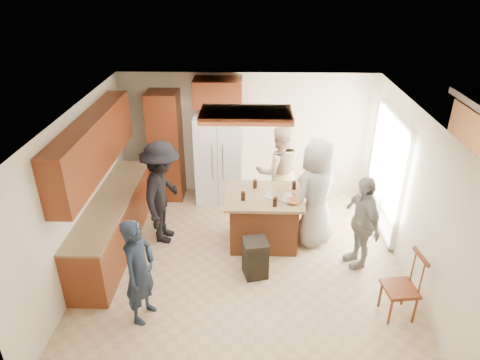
{
  "coord_description": "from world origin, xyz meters",
  "views": [
    {
      "loc": [
        0.07,
        -5.57,
        4.37
      ],
      "look_at": [
        -0.1,
        0.69,
        1.15
      ],
      "focal_mm": 32.0,
      "sensor_mm": 36.0,
      "label": 1
    }
  ],
  "objects_px": {
    "person_counter": "(163,193)",
    "kitchen_island": "(263,218)",
    "person_front_left": "(139,271)",
    "person_side_right": "(362,222)",
    "refrigerator": "(219,158)",
    "person_behind_right": "(316,193)",
    "spindle_chair": "(402,288)",
    "person_behind_left": "(279,172)",
    "trash_bin": "(255,258)"
  },
  "relations": [
    {
      "from": "person_front_left",
      "to": "person_behind_left",
      "type": "height_order",
      "value": "person_behind_left"
    },
    {
      "from": "person_side_right",
      "to": "person_behind_right",
      "type": "bearing_deg",
      "value": -149.35
    },
    {
      "from": "person_side_right",
      "to": "spindle_chair",
      "type": "height_order",
      "value": "person_side_right"
    },
    {
      "from": "person_counter",
      "to": "kitchen_island",
      "type": "relative_size",
      "value": 1.42
    },
    {
      "from": "person_counter",
      "to": "spindle_chair",
      "type": "height_order",
      "value": "person_counter"
    },
    {
      "from": "person_front_left",
      "to": "refrigerator",
      "type": "relative_size",
      "value": 0.85
    },
    {
      "from": "person_side_right",
      "to": "kitchen_island",
      "type": "height_order",
      "value": "person_side_right"
    },
    {
      "from": "person_front_left",
      "to": "person_behind_right",
      "type": "height_order",
      "value": "person_behind_right"
    },
    {
      "from": "person_behind_left",
      "to": "spindle_chair",
      "type": "bearing_deg",
      "value": 109.47
    },
    {
      "from": "person_side_right",
      "to": "refrigerator",
      "type": "xyz_separation_m",
      "value": [
        -2.35,
        2.07,
        0.12
      ]
    },
    {
      "from": "person_behind_right",
      "to": "trash_bin",
      "type": "height_order",
      "value": "person_behind_right"
    },
    {
      "from": "person_behind_right",
      "to": "person_behind_left",
      "type": "bearing_deg",
      "value": -100.16
    },
    {
      "from": "person_counter",
      "to": "spindle_chair",
      "type": "bearing_deg",
      "value": -109.87
    },
    {
      "from": "person_behind_right",
      "to": "trash_bin",
      "type": "xyz_separation_m",
      "value": [
        -1.0,
        -0.94,
        -0.63
      ]
    },
    {
      "from": "trash_bin",
      "to": "person_counter",
      "type": "bearing_deg",
      "value": 148.78
    },
    {
      "from": "person_behind_right",
      "to": "trash_bin",
      "type": "distance_m",
      "value": 1.51
    },
    {
      "from": "person_front_left",
      "to": "person_side_right",
      "type": "relative_size",
      "value": 0.99
    },
    {
      "from": "kitchen_island",
      "to": "trash_bin",
      "type": "bearing_deg",
      "value": -98.94
    },
    {
      "from": "kitchen_island",
      "to": "person_behind_left",
      "type": "bearing_deg",
      "value": 73.23
    },
    {
      "from": "person_behind_right",
      "to": "spindle_chair",
      "type": "distance_m",
      "value": 2.03
    },
    {
      "from": "person_front_left",
      "to": "kitchen_island",
      "type": "xyz_separation_m",
      "value": [
        1.66,
        1.8,
        -0.29
      ]
    },
    {
      "from": "person_behind_left",
      "to": "trash_bin",
      "type": "distance_m",
      "value": 1.99
    },
    {
      "from": "person_behind_right",
      "to": "person_side_right",
      "type": "height_order",
      "value": "person_behind_right"
    },
    {
      "from": "person_front_left",
      "to": "refrigerator",
      "type": "distance_m",
      "value": 3.42
    },
    {
      "from": "person_counter",
      "to": "person_front_left",
      "type": "bearing_deg",
      "value": -172.62
    },
    {
      "from": "person_front_left",
      "to": "person_counter",
      "type": "height_order",
      "value": "person_counter"
    },
    {
      "from": "trash_bin",
      "to": "spindle_chair",
      "type": "xyz_separation_m",
      "value": [
        1.96,
        -0.78,
        0.13
      ]
    },
    {
      "from": "spindle_chair",
      "to": "kitchen_island",
      "type": "bearing_deg",
      "value": 137.45
    },
    {
      "from": "person_behind_left",
      "to": "person_counter",
      "type": "height_order",
      "value": "person_counter"
    },
    {
      "from": "spindle_chair",
      "to": "person_behind_right",
      "type": "bearing_deg",
      "value": 118.9
    },
    {
      "from": "refrigerator",
      "to": "kitchen_island",
      "type": "bearing_deg",
      "value": -60.82
    },
    {
      "from": "person_side_right",
      "to": "refrigerator",
      "type": "height_order",
      "value": "refrigerator"
    },
    {
      "from": "person_counter",
      "to": "kitchen_island",
      "type": "distance_m",
      "value": 1.75
    },
    {
      "from": "person_behind_right",
      "to": "person_counter",
      "type": "distance_m",
      "value": 2.56
    },
    {
      "from": "person_side_right",
      "to": "kitchen_island",
      "type": "xyz_separation_m",
      "value": [
        -1.5,
        0.54,
        -0.3
      ]
    },
    {
      "from": "refrigerator",
      "to": "trash_bin",
      "type": "relative_size",
      "value": 2.86
    },
    {
      "from": "kitchen_island",
      "to": "person_counter",
      "type": "bearing_deg",
      "value": 178.09
    },
    {
      "from": "person_behind_right",
      "to": "kitchen_island",
      "type": "distance_m",
      "value": 0.99
    },
    {
      "from": "person_behind_left",
      "to": "kitchen_island",
      "type": "relative_size",
      "value": 1.39
    },
    {
      "from": "person_counter",
      "to": "trash_bin",
      "type": "xyz_separation_m",
      "value": [
        1.55,
        -0.94,
        -0.59
      ]
    },
    {
      "from": "refrigerator",
      "to": "kitchen_island",
      "type": "height_order",
      "value": "refrigerator"
    },
    {
      "from": "person_behind_left",
      "to": "person_counter",
      "type": "distance_m",
      "value": 2.19
    },
    {
      "from": "person_front_left",
      "to": "person_counter",
      "type": "bearing_deg",
      "value": 18.51
    },
    {
      "from": "person_side_right",
      "to": "person_counter",
      "type": "distance_m",
      "value": 3.25
    },
    {
      "from": "person_counter",
      "to": "spindle_chair",
      "type": "xyz_separation_m",
      "value": [
        3.51,
        -1.73,
        -0.46
      ]
    },
    {
      "from": "person_behind_right",
      "to": "kitchen_island",
      "type": "bearing_deg",
      "value": -38.55
    },
    {
      "from": "person_side_right",
      "to": "person_counter",
      "type": "xyz_separation_m",
      "value": [
        -3.19,
        0.6,
        0.13
      ]
    },
    {
      "from": "person_counter",
      "to": "person_behind_left",
      "type": "bearing_deg",
      "value": -59.02
    },
    {
      "from": "person_front_left",
      "to": "person_counter",
      "type": "distance_m",
      "value": 1.86
    },
    {
      "from": "person_front_left",
      "to": "person_behind_right",
      "type": "bearing_deg",
      "value": -36.29
    }
  ]
}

